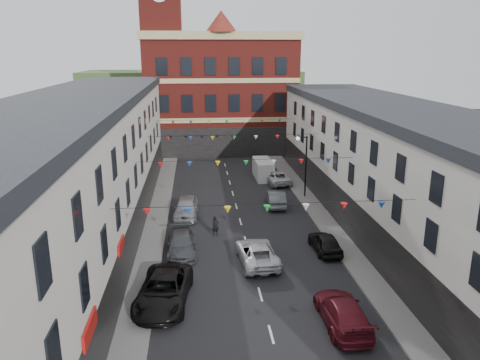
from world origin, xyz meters
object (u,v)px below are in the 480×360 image
object	(u,v)px
street_lamp	(304,158)
white_van	(263,169)
car_left_c	(164,290)
car_left_d	(181,244)
car_right_c	(343,312)
moving_car	(257,253)
car_right_f	(276,177)
car_left_e	(186,208)
car_right_d	(325,242)
car_right_e	(276,198)
pedestrian	(215,226)

from	to	relation	value
street_lamp	white_van	world-z (taller)	street_lamp
car_left_c	car_left_d	distance (m)	6.78
car_right_c	moving_car	world-z (taller)	car_right_c
car_right_c	car_right_f	size ratio (longest dim) A/B	1.04
car_left_e	car_right_c	size ratio (longest dim) A/B	0.94
street_lamp	car_left_d	bearing A→B (deg)	-133.73
white_van	car_left_e	bearing A→B (deg)	-126.20
car_left_c	white_van	distance (m)	27.50
car_left_c	white_van	xyz separation A→B (m)	(9.30, 25.88, 0.21)
street_lamp	car_right_d	bearing A→B (deg)	-95.49
car_right_c	street_lamp	bearing A→B (deg)	-97.35
car_left_c	car_right_f	world-z (taller)	car_left_c
car_right_e	white_van	world-z (taller)	white_van
car_right_c	car_right_f	bearing A→B (deg)	-92.44
car_right_d	car_right_f	distance (m)	17.70
car_left_c	car_left_e	distance (m)	14.19
pedestrian	white_van	bearing A→B (deg)	44.92
white_van	car_right_c	bearing A→B (deg)	-91.04
car_right_c	moving_car	distance (m)	8.46
car_left_d	pedestrian	bearing A→B (deg)	48.04
car_left_c	car_right_e	bearing A→B (deg)	67.73
car_left_c	moving_car	world-z (taller)	car_left_c
car_right_e	pedestrian	world-z (taller)	pedestrian
car_left_d	car_right_c	world-z (taller)	car_right_c
car_right_d	car_right_e	distance (m)	10.43
car_left_c	street_lamp	bearing A→B (deg)	63.79
moving_car	car_left_e	bearing A→B (deg)	-67.02
car_left_e	car_right_f	xyz separation A→B (m)	(9.40, 9.58, -0.14)
car_left_e	white_van	distance (m)	14.36
car_right_e	car_right_f	distance (m)	7.53
street_lamp	car_left_c	world-z (taller)	street_lamp
moving_car	pedestrian	xyz separation A→B (m)	(-2.54, 5.00, 0.05)
car_left_e	car_right_c	world-z (taller)	car_left_e
car_left_c	pedestrian	distance (m)	10.26
car_left_e	car_left_d	bearing A→B (deg)	-87.60
car_right_c	pedestrian	size ratio (longest dim) A/B	3.33
car_right_d	white_van	size ratio (longest dim) A/B	0.87
car_left_c	car_left_e	xyz separation A→B (m)	(1.02, 14.15, 0.01)
car_left_e	car_right_e	world-z (taller)	car_left_e
car_left_c	car_right_e	xyz separation A→B (m)	(9.10, 16.31, -0.09)
moving_car	street_lamp	bearing A→B (deg)	-118.34
car_right_f	white_van	distance (m)	2.45
moving_car	car_right_e	bearing A→B (deg)	-109.76
street_lamp	white_van	xyz separation A→B (m)	(-2.75, 7.39, -2.88)
car_left_d	car_right_d	world-z (taller)	car_left_d
car_right_e	moving_car	distance (m)	12.05
car_left_d	street_lamp	bearing A→B (deg)	44.45
car_left_e	car_right_e	xyz separation A→B (m)	(8.08, 2.16, -0.10)
car_right_c	car_left_d	bearing A→B (deg)	-49.01
car_right_d	car_right_e	world-z (taller)	car_right_e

